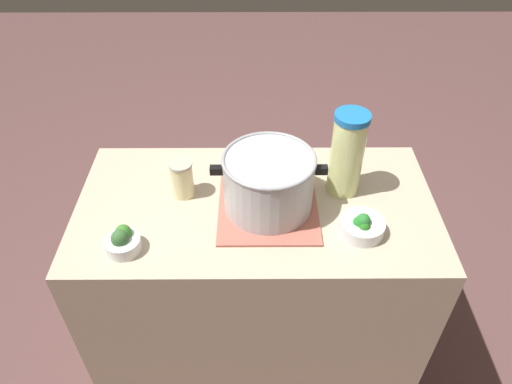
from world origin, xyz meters
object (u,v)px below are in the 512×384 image
object	(u,v)px
mason_jar	(182,179)
broccoli_bowl_front	(122,241)
cooking_pot	(268,181)
lemonade_pitcher	(347,154)
broccoli_bowl_center	(362,226)

from	to	relation	value
mason_jar	broccoli_bowl_front	size ratio (longest dim) A/B	1.23
cooking_pot	broccoli_bowl_front	size ratio (longest dim) A/B	3.42
lemonade_pitcher	broccoli_bowl_center	xyz separation A→B (m)	(-0.03, 0.20, -0.12)
cooking_pot	broccoli_bowl_center	distance (m)	0.31
broccoli_bowl_front	mason_jar	bearing A→B (deg)	-121.57
broccoli_bowl_front	broccoli_bowl_center	xyz separation A→B (m)	(-0.70, -0.06, -0.00)
lemonade_pitcher	broccoli_bowl_center	world-z (taller)	lemonade_pitcher
cooking_pot	broccoli_bowl_center	xyz separation A→B (m)	(-0.28, 0.12, -0.08)
cooking_pot	broccoli_bowl_front	distance (m)	0.47
lemonade_pitcher	mason_jar	distance (m)	0.53
lemonade_pitcher	broccoli_bowl_front	world-z (taller)	lemonade_pitcher
broccoli_bowl_center	mason_jar	bearing A→B (deg)	-18.01
lemonade_pitcher	broccoli_bowl_front	bearing A→B (deg)	21.42
cooking_pot	broccoli_bowl_center	size ratio (longest dim) A/B	2.61
cooking_pot	mason_jar	world-z (taller)	cooking_pot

